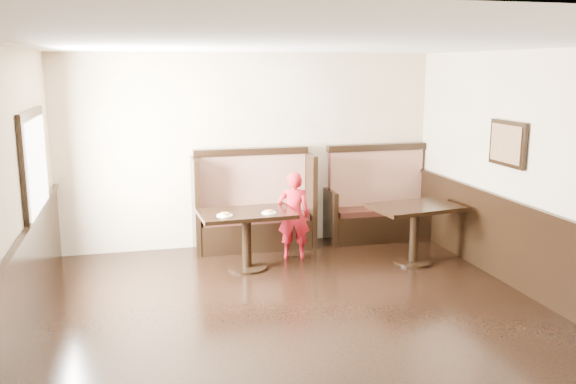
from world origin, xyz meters
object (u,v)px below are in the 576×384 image
object	(u,v)px
table_neighbor	(415,220)
booth_main	(254,212)
booth_neighbor	(378,208)
child	(294,215)
table_main	(247,225)

from	to	relation	value
table_neighbor	booth_main	bearing A→B (deg)	138.78
booth_neighbor	table_neighbor	size ratio (longest dim) A/B	1.33
booth_neighbor	child	distance (m)	1.66
table_main	child	distance (m)	0.77
table_main	table_neighbor	bearing A→B (deg)	-10.69
child	table_neighbor	bearing A→B (deg)	174.21
booth_main	table_main	world-z (taller)	booth_main
booth_main	booth_neighbor	size ratio (longest dim) A/B	1.06
table_neighbor	table_main	bearing A→B (deg)	163.82
booth_neighbor	booth_main	bearing A→B (deg)	179.95
booth_main	table_neighbor	world-z (taller)	booth_main
booth_main	table_main	bearing A→B (deg)	-106.23
booth_neighbor	child	bearing A→B (deg)	-156.70
booth_neighbor	child	world-z (taller)	booth_neighbor
table_main	table_neighbor	xyz separation A→B (m)	(2.23, -0.30, 0.00)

